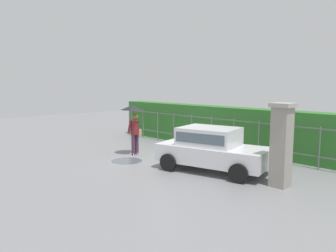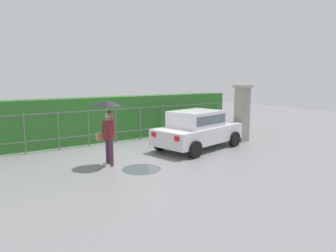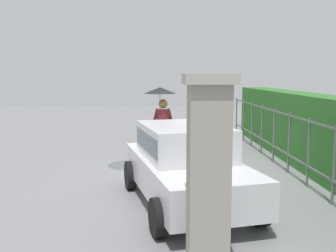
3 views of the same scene
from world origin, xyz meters
TOP-DOWN VIEW (x-y plane):
  - ground_plane at (0.00, 0.00)m, footprint 40.00×40.00m
  - car at (2.36, -0.29)m, footprint 3.97×2.49m
  - pedestrian at (-1.45, -0.62)m, footprint 0.90×0.90m
  - gate_pillar at (4.84, -0.23)m, footprint 0.60×0.60m
  - fence_section at (0.18, 2.45)m, footprint 11.78×0.05m
  - hedge_row at (0.18, 3.22)m, footprint 12.73×0.90m
  - puddle_near at (-0.78, -1.50)m, footprint 1.18×1.18m

SIDE VIEW (x-z plane):
  - ground_plane at x=0.00m, z-range 0.00..0.00m
  - puddle_near at x=-0.78m, z-range 0.00..0.00m
  - car at x=2.36m, z-range 0.06..1.54m
  - fence_section at x=0.18m, z-range 0.08..1.58m
  - hedge_row at x=0.18m, z-range 0.00..1.90m
  - gate_pillar at x=4.84m, z-range 0.03..2.45m
  - pedestrian at x=-1.45m, z-range 0.43..2.49m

